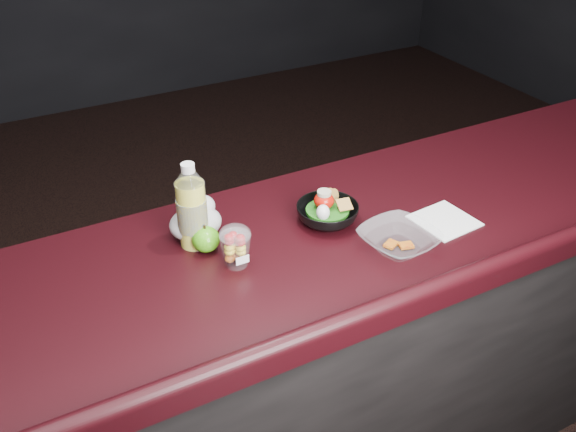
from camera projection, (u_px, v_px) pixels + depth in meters
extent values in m
cube|color=black|center=(280.00, 383.00, 2.03)|extent=(4.00, 0.65, 0.98)
cube|color=black|center=(279.00, 253.00, 1.76)|extent=(4.06, 0.71, 0.04)
cylinder|color=yellow|center=(192.00, 214.00, 1.71)|extent=(0.08, 0.08, 0.19)
cylinder|color=white|center=(192.00, 214.00, 1.71)|extent=(0.08, 0.08, 0.19)
cone|color=white|center=(189.00, 177.00, 1.65)|extent=(0.08, 0.08, 0.03)
cylinder|color=white|center=(188.00, 168.00, 1.64)|extent=(0.04, 0.04, 0.02)
cylinder|color=#072D99|center=(192.00, 214.00, 1.71)|extent=(0.08, 0.08, 0.09)
ellipsoid|color=white|center=(235.00, 234.00, 1.63)|extent=(0.08, 0.08, 0.05)
ellipsoid|color=#3B9110|center=(206.00, 239.00, 1.72)|extent=(0.08, 0.08, 0.07)
cylinder|color=black|center=(205.00, 227.00, 1.70)|extent=(0.01, 0.01, 0.01)
ellipsoid|color=silver|center=(196.00, 223.00, 1.77)|extent=(0.15, 0.12, 0.09)
sphere|color=silver|center=(204.00, 206.00, 1.78)|extent=(0.06, 0.06, 0.06)
imported|color=black|center=(327.00, 214.00, 1.84)|extent=(0.22, 0.22, 0.06)
cylinder|color=#0F470C|center=(327.00, 211.00, 1.83)|extent=(0.12, 0.12, 0.01)
ellipsoid|color=#B11107|center=(324.00, 201.00, 1.83)|extent=(0.06, 0.06, 0.05)
cylinder|color=beige|center=(324.00, 193.00, 1.81)|extent=(0.04, 0.04, 0.01)
ellipsoid|color=white|center=(323.00, 213.00, 1.79)|extent=(0.04, 0.04, 0.05)
imported|color=silver|center=(399.00, 240.00, 1.74)|extent=(0.24, 0.24, 0.05)
cube|color=#990F0C|center=(391.00, 244.00, 1.74)|extent=(0.05, 0.04, 0.01)
cube|color=#990F0C|center=(406.00, 245.00, 1.74)|extent=(0.04, 0.04, 0.01)
cube|color=white|center=(444.00, 221.00, 1.86)|extent=(0.17, 0.17, 0.00)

